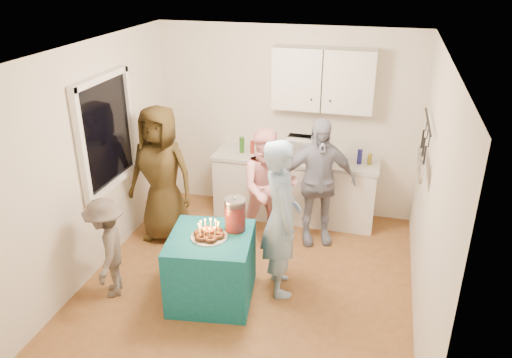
% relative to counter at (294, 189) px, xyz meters
% --- Properties ---
extents(floor, '(4.00, 4.00, 0.00)m').
position_rel_counter_xyz_m(floor, '(-0.20, -1.70, -0.43)').
color(floor, brown).
rests_on(floor, ground).
extents(ceiling, '(4.00, 4.00, 0.00)m').
position_rel_counter_xyz_m(ceiling, '(-0.20, -1.70, 2.17)').
color(ceiling, white).
rests_on(ceiling, floor).
extents(back_wall, '(3.60, 3.60, 0.00)m').
position_rel_counter_xyz_m(back_wall, '(-0.20, 0.30, 0.87)').
color(back_wall, silver).
rests_on(back_wall, floor).
extents(left_wall, '(4.00, 4.00, 0.00)m').
position_rel_counter_xyz_m(left_wall, '(-2.00, -1.70, 0.87)').
color(left_wall, silver).
rests_on(left_wall, floor).
extents(right_wall, '(4.00, 4.00, 0.00)m').
position_rel_counter_xyz_m(right_wall, '(1.60, -1.70, 0.87)').
color(right_wall, silver).
rests_on(right_wall, floor).
extents(window_night, '(0.04, 1.00, 1.20)m').
position_rel_counter_xyz_m(window_night, '(-1.97, -1.40, 1.12)').
color(window_night, black).
rests_on(window_night, left_wall).
extents(counter, '(2.20, 0.58, 0.86)m').
position_rel_counter_xyz_m(counter, '(0.00, 0.00, 0.00)').
color(counter, white).
rests_on(counter, floor).
extents(countertop, '(2.24, 0.62, 0.05)m').
position_rel_counter_xyz_m(countertop, '(0.00, -0.00, 0.46)').
color(countertop, beige).
rests_on(countertop, counter).
extents(upper_cabinet, '(1.30, 0.30, 0.80)m').
position_rel_counter_xyz_m(upper_cabinet, '(0.30, 0.15, 1.52)').
color(upper_cabinet, white).
rests_on(upper_cabinet, back_wall).
extents(pot_rack, '(0.12, 1.00, 0.60)m').
position_rel_counter_xyz_m(pot_rack, '(1.52, -1.00, 1.17)').
color(pot_rack, black).
rests_on(pot_rack, right_wall).
extents(microwave, '(0.51, 0.36, 0.27)m').
position_rel_counter_xyz_m(microwave, '(0.12, 0.00, 0.62)').
color(microwave, white).
rests_on(microwave, countertop).
extents(party_table, '(0.96, 0.96, 0.76)m').
position_rel_counter_xyz_m(party_table, '(-0.51, -2.03, -0.05)').
color(party_table, '#105F6B').
rests_on(party_table, floor).
extents(donut_cake, '(0.38, 0.38, 0.18)m').
position_rel_counter_xyz_m(donut_cake, '(-0.52, -2.05, 0.42)').
color(donut_cake, '#381C0C').
rests_on(donut_cake, party_table).
extents(punch_jar, '(0.22, 0.22, 0.34)m').
position_rel_counter_xyz_m(punch_jar, '(-0.30, -1.82, 0.50)').
color(punch_jar, red).
rests_on(punch_jar, party_table).
extents(man_birthday, '(0.63, 0.75, 1.76)m').
position_rel_counter_xyz_m(man_birthday, '(0.16, -1.68, 0.45)').
color(man_birthday, '#96B7DB').
rests_on(man_birthday, floor).
extents(woman_back_left, '(0.91, 0.63, 1.78)m').
position_rel_counter_xyz_m(woman_back_left, '(-1.53, -0.96, 0.46)').
color(woman_back_left, brown).
rests_on(woman_back_left, floor).
extents(woman_back_center, '(0.90, 0.82, 1.52)m').
position_rel_counter_xyz_m(woman_back_center, '(-0.21, -0.72, 0.33)').
color(woman_back_center, pink).
rests_on(woman_back_center, floor).
extents(woman_back_right, '(1.05, 0.70, 1.66)m').
position_rel_counter_xyz_m(woman_back_right, '(0.38, -0.56, 0.40)').
color(woman_back_right, '#111539').
rests_on(woman_back_right, floor).
extents(child_near_left, '(0.67, 0.84, 1.14)m').
position_rel_counter_xyz_m(child_near_left, '(-1.60, -2.24, 0.14)').
color(child_near_left, '#4C423D').
rests_on(child_near_left, floor).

